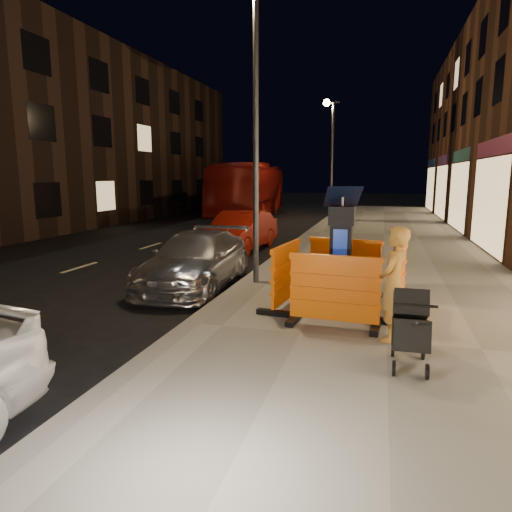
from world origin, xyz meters
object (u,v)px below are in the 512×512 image
(barrier_bldgside, at_px, (397,281))
(man, at_px, (393,284))
(car_silver, at_px, (196,286))
(car_red, at_px, (240,251))
(barrier_kerbside, at_px, (286,275))
(parking_kiosk, at_px, (341,253))
(stroller, at_px, (411,331))
(barrier_back, at_px, (344,268))
(bus_doubledecker, at_px, (250,216))
(barrier_front, at_px, (334,291))

(barrier_bldgside, height_order, man, man)
(car_silver, xyz_separation_m, car_red, (-0.51, 4.98, 0.00))
(barrier_kerbside, distance_m, barrier_bldgside, 1.90)
(car_red, bearing_deg, barrier_bldgside, -49.66)
(parking_kiosk, height_order, car_red, parking_kiosk)
(car_silver, distance_m, car_red, 5.00)
(barrier_bldgside, distance_m, car_red, 8.07)
(car_red, xyz_separation_m, stroller, (4.87, -8.70, 0.61))
(parking_kiosk, relative_size, car_silver, 0.48)
(parking_kiosk, distance_m, barrier_kerbside, 1.05)
(car_silver, bearing_deg, barrier_bldgside, -21.73)
(parking_kiosk, relative_size, stroller, 2.19)
(barrier_bldgside, height_order, stroller, barrier_bldgside)
(barrier_back, xyz_separation_m, bus_doubledecker, (-7.13, 18.20, -0.71))
(car_silver, bearing_deg, man, -36.57)
(barrier_bldgside, bearing_deg, stroller, -166.39)
(car_silver, bearing_deg, car_red, 93.35)
(man, height_order, stroller, man)
(car_red, height_order, stroller, stroller)
(barrier_front, distance_m, stroller, 1.66)
(barrier_front, distance_m, barrier_back, 1.90)
(parking_kiosk, bearing_deg, car_silver, 164.85)
(car_silver, distance_m, bus_doubledecker, 18.07)
(parking_kiosk, bearing_deg, car_red, 129.63)
(parking_kiosk, distance_m, stroller, 2.52)
(parking_kiosk, height_order, barrier_kerbside, parking_kiosk)
(car_silver, height_order, bus_doubledecker, bus_doubledecker)
(man, xyz_separation_m, stroller, (0.20, -0.90, -0.35))
(barrier_kerbside, height_order, car_silver, barrier_kerbside)
(parking_kiosk, bearing_deg, bus_doubledecker, 119.52)
(barrier_back, height_order, barrier_kerbside, same)
(car_red, distance_m, stroller, 9.98)
(barrier_back, bearing_deg, parking_kiosk, -77.91)
(barrier_back, distance_m, stroller, 3.35)
(barrier_bldgside, distance_m, man, 1.35)
(barrier_bldgside, bearing_deg, car_red, 47.47)
(parking_kiosk, xyz_separation_m, man, (0.85, -1.33, -0.19))
(barrier_front, distance_m, bus_doubledecker, 21.34)
(barrier_kerbside, xyz_separation_m, bus_doubledecker, (-6.18, 19.15, -0.71))
(barrier_kerbside, distance_m, car_red, 7.11)
(barrier_back, distance_m, man, 2.44)
(bus_doubledecker, bearing_deg, barrier_back, -73.97)
(man, bearing_deg, barrier_kerbside, -106.84)
(stroller, bearing_deg, car_silver, 139.14)
(parking_kiosk, height_order, barrier_back, parking_kiosk)
(bus_doubledecker, relative_size, man, 7.04)
(car_red, bearing_deg, barrier_front, -58.83)
(parking_kiosk, distance_m, man, 1.59)
(barrier_bldgside, bearing_deg, car_silver, 81.81)
(barrier_kerbside, xyz_separation_m, barrier_bldgside, (1.90, 0.00, 0.00))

